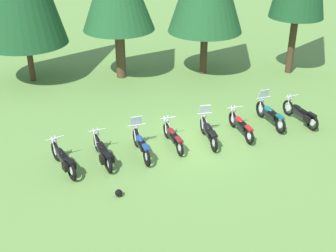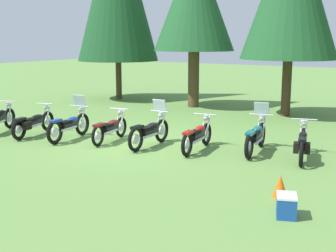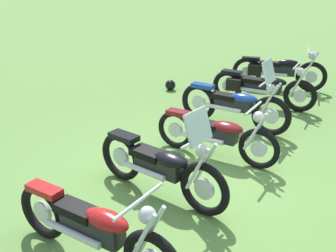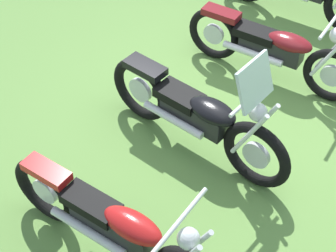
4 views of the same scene
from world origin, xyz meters
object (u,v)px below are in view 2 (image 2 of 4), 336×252
(motorcycle_5, at_px, (198,136))
(traffic_cone, at_px, (280,186))
(motorcycle_1, at_px, (33,123))
(motorcycle_7, at_px, (303,143))
(picnic_cooler, at_px, (286,206))
(motorcycle_2, at_px, (70,125))
(motorcycle_3, at_px, (110,128))
(motorcycle_6, at_px, (256,136))
(motorcycle_4, at_px, (150,131))

(motorcycle_5, height_order, traffic_cone, motorcycle_5)
(motorcycle_1, xyz_separation_m, motorcycle_7, (8.56, 1.70, 0.01))
(traffic_cone, bearing_deg, motorcycle_7, 98.67)
(picnic_cooler, bearing_deg, motorcycle_2, 161.32)
(motorcycle_3, relative_size, motorcycle_6, 0.92)
(motorcycle_1, height_order, traffic_cone, motorcycle_1)
(motorcycle_5, height_order, picnic_cooler, motorcycle_5)
(motorcycle_1, xyz_separation_m, motorcycle_2, (1.44, 0.23, 0.03))
(motorcycle_5, distance_m, motorcycle_7, 2.95)
(motorcycle_3, relative_size, motorcycle_7, 0.95)
(motorcycle_7, bearing_deg, motorcycle_2, 86.96)
(motorcycle_6, bearing_deg, motorcycle_3, 94.85)
(motorcycle_6, height_order, traffic_cone, motorcycle_6)
(motorcycle_4, xyz_separation_m, picnic_cooler, (5.29, -3.27, -0.26))
(motorcycle_5, height_order, motorcycle_7, motorcycle_7)
(motorcycle_5, xyz_separation_m, picnic_cooler, (3.83, -3.61, -0.23))
(motorcycle_5, relative_size, picnic_cooler, 3.85)
(motorcycle_6, height_order, picnic_cooler, motorcycle_6)
(motorcycle_1, distance_m, motorcycle_5, 5.77)
(motorcycle_3, height_order, traffic_cone, motorcycle_3)
(motorcycle_3, distance_m, traffic_cone, 6.68)
(motorcycle_1, xyz_separation_m, motorcycle_4, (4.21, 0.79, 0.03))
(motorcycle_2, xyz_separation_m, motorcycle_7, (7.12, 1.47, -0.02))
(motorcycle_7, height_order, picnic_cooler, motorcycle_7)
(motorcycle_1, bearing_deg, picnic_cooler, -117.29)
(motorcycle_4, distance_m, traffic_cone, 5.38)
(motorcycle_5, bearing_deg, traffic_cone, -135.15)
(motorcycle_7, distance_m, picnic_cooler, 4.30)
(motorcycle_4, distance_m, motorcycle_7, 4.45)
(motorcycle_3, bearing_deg, picnic_cooler, -124.71)
(motorcycle_5, relative_size, motorcycle_7, 0.99)
(motorcycle_5, relative_size, traffic_cone, 4.63)
(motorcycle_5, bearing_deg, motorcycle_3, 91.20)
(motorcycle_2, height_order, motorcycle_7, motorcycle_2)
(picnic_cooler, bearing_deg, motorcycle_1, 165.32)
(motorcycle_6, bearing_deg, motorcycle_2, 96.09)
(motorcycle_7, bearing_deg, motorcycle_5, 86.70)
(motorcycle_7, relative_size, picnic_cooler, 3.88)
(motorcycle_3, bearing_deg, motorcycle_6, -85.49)
(motorcycle_5, bearing_deg, motorcycle_4, 95.77)
(motorcycle_1, xyz_separation_m, motorcycle_6, (7.20, 1.80, 0.04))
(motorcycle_3, relative_size, motorcycle_5, 0.96)
(picnic_cooler, bearing_deg, motorcycle_3, 154.74)
(picnic_cooler, bearing_deg, motorcycle_6, 118.20)
(motorcycle_6, relative_size, motorcycle_7, 1.03)
(motorcycle_1, bearing_deg, motorcycle_3, -88.49)
(motorcycle_4, bearing_deg, motorcycle_2, 99.43)
(motorcycle_4, relative_size, motorcycle_6, 0.94)
(motorcycle_1, distance_m, motorcycle_4, 4.28)
(picnic_cooler, bearing_deg, motorcycle_5, 136.73)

